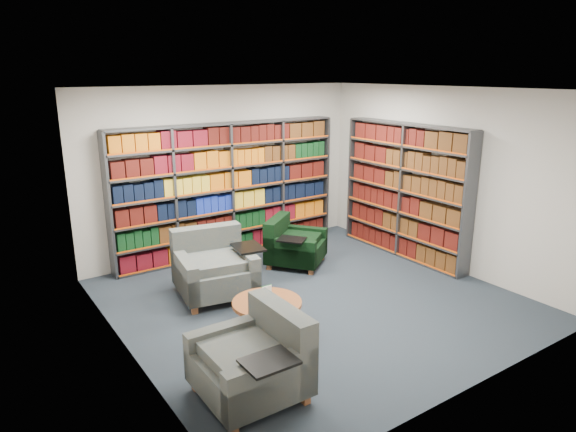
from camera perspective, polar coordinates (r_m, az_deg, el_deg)
room_shell at (r=6.65m, az=2.92°, el=1.73°), size 5.02×5.02×2.82m
bookshelf_back at (r=8.65m, az=-6.52°, el=2.91°), size 4.00×0.28×2.20m
bookshelf_right at (r=8.69m, az=12.87°, el=2.68°), size 0.28×2.50×2.20m
chair_teal_left at (r=7.24m, az=-8.33°, el=-5.83°), size 1.25×1.14×0.90m
chair_green_right at (r=8.25m, az=0.37°, el=-3.35°), size 1.17×1.17×0.76m
chair_teal_front at (r=5.09m, az=-3.38°, el=-15.87°), size 0.94×1.09×0.85m
coffee_table at (r=6.19m, az=-2.35°, el=-10.11°), size 0.83×0.83×0.58m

